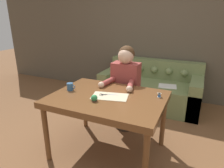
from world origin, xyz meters
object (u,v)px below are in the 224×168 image
at_px(person, 125,88).
at_px(thread_spool, 159,95).
at_px(couch, 151,89).
at_px(mug, 70,87).
at_px(dining_table, 108,102).
at_px(pin_cushion, 94,98).
at_px(scissors, 105,95).

relative_size(person, thread_spool, 27.22).
xyz_separation_m(couch, mug, (-0.61, -1.67, 0.50)).
relative_size(dining_table, couch, 0.72).
distance_m(person, pin_cushion, 0.81).
xyz_separation_m(person, mug, (-0.48, -0.63, 0.16)).
bearing_deg(thread_spool, scissors, -161.28).
height_order(dining_table, mug, mug).
xyz_separation_m(dining_table, pin_cushion, (-0.07, -0.18, 0.11)).
bearing_deg(couch, mug, -109.93).
relative_size(thread_spool, pin_cushion, 0.63).
bearing_deg(couch, thread_spool, -73.65).
bearing_deg(couch, pin_cushion, -95.60).
bearing_deg(thread_spool, couch, 106.35).
xyz_separation_m(person, scissors, (-0.02, -0.60, 0.12)).
xyz_separation_m(mug, pin_cushion, (0.43, -0.17, -0.01)).
height_order(couch, scissors, couch).
bearing_deg(person, scissors, -92.03).
bearing_deg(dining_table, mug, -178.31).
bearing_deg(mug, couch, 70.07).
distance_m(scissors, pin_cushion, 0.21).
height_order(scissors, mug, mug).
height_order(person, mug, person).
distance_m(mug, thread_spool, 1.05).
relative_size(couch, pin_cushion, 24.77).
bearing_deg(mug, person, 52.94).
bearing_deg(person, thread_spool, -35.94).
bearing_deg(scissors, dining_table, -27.76).
distance_m(dining_table, thread_spool, 0.58).
height_order(mug, pin_cushion, mug).
bearing_deg(mug, pin_cushion, -21.34).
bearing_deg(thread_spool, mug, -167.40).
height_order(dining_table, scissors, scissors).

